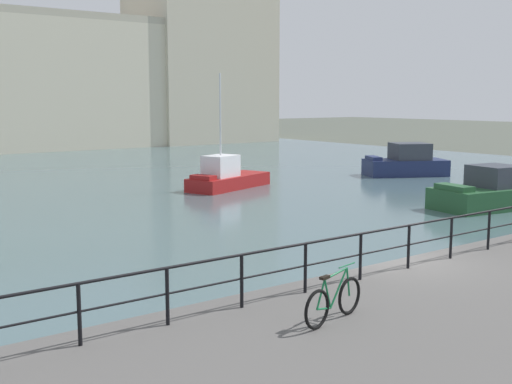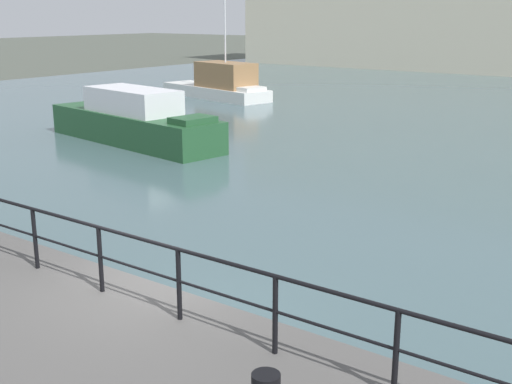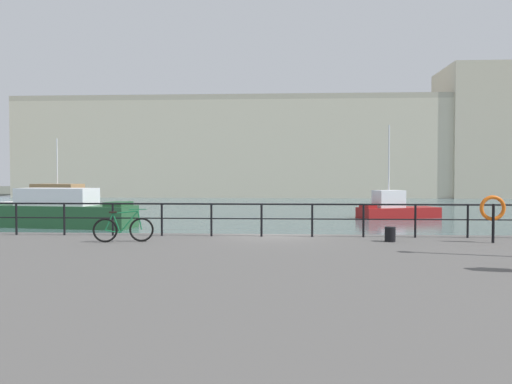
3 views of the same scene
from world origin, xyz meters
name	(u,v)px [view 3 (image 3 of 3)]	position (x,y,z in m)	size (l,w,h in m)	color
ground_plane	(276,263)	(0.00, 0.00, 0.00)	(240.00, 240.00, 0.00)	#4C5147
water_basin	(283,208)	(0.00, 30.20, 0.01)	(80.00, 60.00, 0.01)	#476066
quay_promenade	(269,290)	(0.00, -6.50, 0.49)	(56.00, 13.00, 0.98)	#565451
harbor_building	(334,146)	(6.73, 55.05, 6.88)	(72.25, 11.08, 17.20)	beige
moored_cabin_cruiser	(52,200)	(-19.08, 24.96, 0.89)	(8.64, 4.01, 5.98)	white
moored_green_narrowboat	(395,209)	(7.85, 19.18, 0.66)	(5.92, 3.70, 6.40)	maroon
moored_harbor_tender	(57,211)	(-12.68, 11.56, 0.91)	(9.32, 3.56, 2.22)	#23512D
quay_railing	(262,214)	(-0.44, -0.75, 1.72)	(26.21, 0.07, 1.08)	black
parked_bicycle	(123,229)	(-4.47, -2.40, 1.37)	(1.74, 0.44, 0.98)	black
mooring_bollard	(390,234)	(3.46, -1.84, 1.20)	(0.32, 0.32, 0.44)	black
life_ring_stand	(493,210)	(6.41, -1.92, 1.96)	(0.75, 0.16, 1.40)	black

